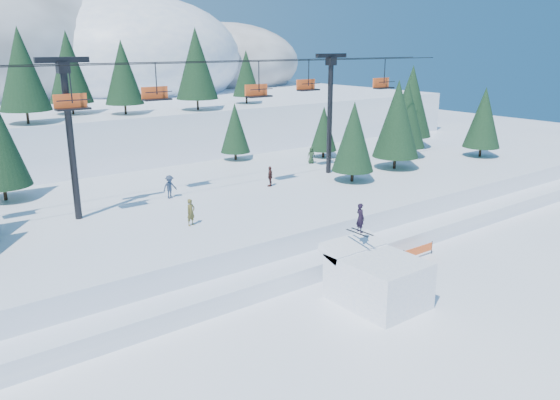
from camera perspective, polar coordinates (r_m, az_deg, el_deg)
ground at (r=28.97m, az=9.85°, el=-12.07°), size 160.00×160.00×0.00m
mid_shelf at (r=41.80m, az=-8.31°, el=-1.26°), size 70.00×22.00×2.50m
berm at (r=34.10m, az=0.01°, el=-6.37°), size 70.00×6.00×1.10m
jump_kicker at (r=30.11m, az=10.02°, el=-8.02°), size 3.79×5.16×5.22m
chairlift at (r=41.10m, az=-6.61°, el=10.01°), size 46.00×3.21×10.28m
conifer_stand at (r=41.52m, az=-8.27°, el=6.69°), size 64.43×17.05×9.53m
distant_skiers at (r=40.33m, az=-9.45°, el=1.12°), size 31.94×10.30×1.75m
banner_near at (r=36.83m, az=14.23°, el=-5.16°), size 2.86×0.09×0.90m
banner_far at (r=39.36m, az=13.95°, el=-3.76°), size 2.86×0.22×0.90m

